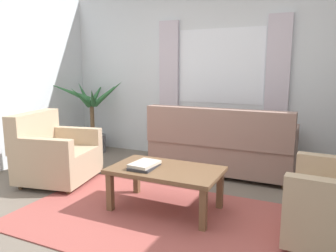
% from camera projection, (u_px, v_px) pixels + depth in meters
% --- Properties ---
extents(ground_plane, '(6.24, 6.24, 0.00)m').
position_uv_depth(ground_plane, '(153.00, 217.00, 3.13)').
color(ground_plane, '#6B6056').
extents(wall_back, '(5.32, 0.12, 2.60)m').
position_uv_depth(wall_back, '(221.00, 76.00, 4.91)').
color(wall_back, silver).
rests_on(wall_back, ground_plane).
extents(window_with_curtains, '(1.98, 0.07, 1.40)m').
position_uv_depth(window_with_curtains, '(220.00, 66.00, 4.81)').
color(window_with_curtains, white).
extents(area_rug, '(2.62, 1.67, 0.01)m').
position_uv_depth(area_rug, '(153.00, 217.00, 3.13)').
color(area_rug, '#9E4C47').
rests_on(area_rug, ground_plane).
extents(couch, '(1.90, 0.82, 0.92)m').
position_uv_depth(couch, '(221.00, 147.00, 4.40)').
color(couch, gray).
rests_on(couch, ground_plane).
extents(armchair_left, '(0.97, 0.98, 0.88)m').
position_uv_depth(armchair_left, '(54.00, 154.00, 4.07)').
color(armchair_left, tan).
rests_on(armchair_left, ground_plane).
extents(coffee_table, '(1.10, 0.64, 0.44)m').
position_uv_depth(coffee_table, '(165.00, 174.00, 3.23)').
color(coffee_table, brown).
rests_on(coffee_table, ground_plane).
extents(book_stack_on_table, '(0.25, 0.33, 0.06)m').
position_uv_depth(book_stack_on_table, '(144.00, 165.00, 3.23)').
color(book_stack_on_table, '#2D2D33').
rests_on(book_stack_on_table, coffee_table).
extents(potted_plant, '(1.21, 1.02, 1.25)m').
position_uv_depth(potted_plant, '(92.00, 122.00, 5.52)').
color(potted_plant, '#56565B').
rests_on(potted_plant, ground_plane).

